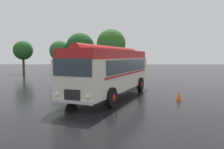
# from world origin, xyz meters

# --- Properties ---
(ground_plane) EXTENTS (120.00, 120.00, 0.00)m
(ground_plane) POSITION_xyz_m (0.00, 0.00, 0.00)
(ground_plane) COLOR black
(vintage_bus) EXTENTS (6.00, 10.28, 3.49)m
(vintage_bus) POSITION_xyz_m (0.50, 0.41, 1.89)
(vintage_bus) COLOR silver
(vintage_bus) RESTS_ON ground
(car_near_left) EXTENTS (2.31, 4.36, 1.66)m
(car_near_left) POSITION_xyz_m (0.08, 13.83, 0.85)
(car_near_left) COLOR silver
(car_near_left) RESTS_ON ground
(car_mid_left) EXTENTS (2.31, 4.37, 1.66)m
(car_mid_left) POSITION_xyz_m (2.93, 13.84, 0.85)
(car_mid_left) COLOR black
(car_mid_left) RESTS_ON ground
(tree_far_left) EXTENTS (2.99, 2.99, 5.21)m
(tree_far_left) POSITION_xyz_m (-13.83, 19.33, 3.64)
(tree_far_left) COLOR #4C3823
(tree_far_left) RESTS_ON ground
(tree_left_of_centre) EXTENTS (3.21, 3.21, 5.24)m
(tree_left_of_centre) POSITION_xyz_m (-8.06, 19.63, 3.57)
(tree_left_of_centre) COLOR #4C3823
(tree_left_of_centre) RESTS_ON ground
(tree_centre) EXTENTS (4.38, 4.38, 6.38)m
(tree_centre) POSITION_xyz_m (-4.91, 19.21, 4.21)
(tree_centre) COLOR #4C3823
(tree_centre) RESTS_ON ground
(tree_right_of_centre) EXTENTS (4.41, 4.38, 6.90)m
(tree_right_of_centre) POSITION_xyz_m (-0.11, 18.49, 4.63)
(tree_right_of_centre) COLOR #4C3823
(tree_right_of_centre) RESTS_ON ground
(traffic_cone) EXTENTS (0.36, 0.36, 0.55)m
(traffic_cone) POSITION_xyz_m (4.84, -0.94, 0.28)
(traffic_cone) COLOR orange
(traffic_cone) RESTS_ON ground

